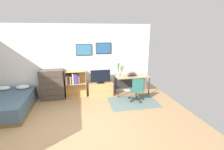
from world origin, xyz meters
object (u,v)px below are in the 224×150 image
Objects in this scene: dresser at (52,85)px; bamboo_vase at (118,69)px; desk at (131,79)px; bookshelf at (74,82)px; office_chair at (137,89)px; bed at (6,104)px; tv_stand at (101,89)px; television at (101,77)px; wine_glass at (122,74)px; laptop at (132,74)px; computer_mouse at (139,75)px.

dresser is 2.54m from bamboo_vase.
desk is 0.66m from bamboo_vase.
bamboo_vase reaches higher than bookshelf.
bookshelf reaches higher than office_chair.
dresser is at bearing 30.50° from bed.
bed is 2.26m from bookshelf.
office_chair reaches higher than bed.
dresser is at bearing -179.98° from desk.
tv_stand is at bearing 149.44° from office_chair.
television is at bearing -90.00° from tv_stand.
desk is (1.24, -0.01, 0.35)m from tv_stand.
television reaches higher than desk.
bamboo_vase reaches higher than wine_glass.
desk is at bearing -145.46° from laptop.
bed is 1.98× the size of bookshelf.
computer_mouse reaches higher than desk.
television reaches higher than bed.
dresser is at bearing -177.51° from bamboo_vase.
tv_stand is 1.29m from desk.
tv_stand is at bearing 13.92° from bed.
bookshelf is at bearing 4.45° from dresser.
bookshelf is at bearing -178.42° from bamboo_vase.
office_chair is 0.85m from computer_mouse.
bookshelf reaches higher than bed.
tv_stand is 1.25× the size of television.
bamboo_vase is (1.71, 0.05, 0.40)m from bookshelf.
tv_stand is (0.98, -0.05, -0.35)m from bookshelf.
bed is 2.30× the size of office_chair.
bookshelf is 1.83m from wine_glass.
bamboo_vase is (2.49, 0.11, 0.45)m from dresser.
bamboo_vase is at bearing 1.58° from bookshelf.
laptop is (0.07, 0.83, 0.34)m from office_chair.
desk is 3.31× the size of laptop.
desk is 12.43× the size of computer_mouse.
bookshelf is 0.99m from television.
tv_stand is at bearing 0.49° from dresser.
bed is at bearing -165.55° from tv_stand.
dresser is 2.60m from wine_glass.
television is 7.16× the size of computer_mouse.
laptop is at bearing 9.79° from bed.
bamboo_vase is at bearing 2.49° from dresser.
dresser is at bearing 179.77° from television.
desk is (4.28, 0.77, 0.35)m from bed.
laptop reaches higher than tv_stand.
office_chair reaches higher than tv_stand.
wine_glass is (-0.71, -0.06, 0.12)m from computer_mouse.
wine_glass is at bearing 8.42° from bed.
computer_mouse is at bearing -3.78° from bookshelf.
laptop reaches higher than office_chair.
bookshelf is 1.07× the size of tv_stand.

